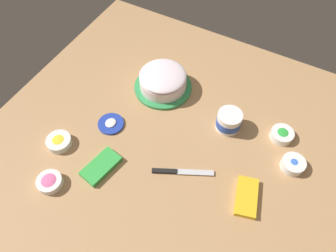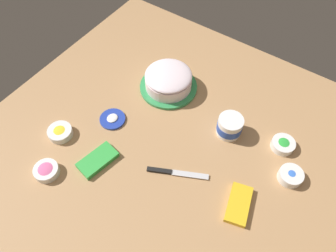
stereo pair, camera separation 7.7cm
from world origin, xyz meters
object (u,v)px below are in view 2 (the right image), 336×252
Objects in this scene: frosted_cake at (168,81)px; candy_box_lower at (98,160)px; frosting_tub at (230,126)px; sprinkle_bowl_blue at (291,175)px; spreading_knife at (172,172)px; sprinkle_bowl_pink at (46,170)px; candy_box_upper at (239,204)px; frosting_tub_lid at (113,119)px; sprinkle_bowl_yellow at (60,132)px; sprinkle_bowl_green at (283,144)px.

frosted_cake is 1.71× the size of candy_box_lower.
frosting_tub is 0.30m from sprinkle_bowl_blue.
frosted_cake is 0.43m from spreading_knife.
sprinkle_bowl_pink is 0.72m from candy_box_upper.
candy_box_lower reaches higher than frosting_tub_lid.
frosting_tub_lid is 0.71× the size of candy_box_lower.
candy_box_lower is (0.35, -0.64, -0.01)m from sprinkle_bowl_blue.
frosting_tub reaches higher than candy_box_upper.
sprinkle_bowl_pink is (0.33, -0.04, 0.01)m from frosting_tub_lid.
frosting_tub_lid is at bearing -100.49° from spreading_knife.
sprinkle_bowl_yellow is 0.65× the size of candy_box_lower.
frosting_tub is 1.04× the size of sprinkle_bowl_yellow.
frosted_cake reaches higher than candy_box_lower.
spreading_knife is 1.45× the size of candy_box_lower.
sprinkle_bowl_blue reaches higher than candy_box_lower.
sprinkle_bowl_blue is at bearing 123.10° from sprinkle_bowl_pink.
frosting_tub_lid is 1.17× the size of sprinkle_bowl_green.
spreading_knife is at bearing -16.76° from frosting_tub.
candy_box_upper is at bearing 58.49° from frosted_cake.
candy_box_lower is at bearing 24.01° from frosting_tub_lid.
frosted_cake is 2.52× the size of frosting_tub.
spreading_knife is 1.47× the size of candy_box_upper.
sprinkle_bowl_blue is (0.11, 0.08, 0.00)m from sprinkle_bowl_green.
sprinkle_bowl_yellow is at bearing -151.50° from sprinkle_bowl_pink.
spreading_knife is (0.35, 0.25, -0.04)m from frosted_cake.
candy_box_upper is (-0.14, 0.74, -0.01)m from sprinkle_bowl_yellow.
spreading_knife is 2.23× the size of sprinkle_bowl_yellow.
sprinkle_bowl_green reaches higher than candy_box_upper.
spreading_knife is 2.38× the size of sprinkle_bowl_green.
sprinkle_bowl_pink is at bearing -81.02° from candy_box_upper.
sprinkle_bowl_pink is 0.92m from sprinkle_bowl_green.
sprinkle_bowl_pink is 0.92m from sprinkle_bowl_blue.
candy_box_lower is at bearing -40.62° from frosting_tub.
frosted_cake reaches higher than sprinkle_bowl_yellow.
sprinkle_bowl_blue reaches higher than sprinkle_bowl_green.
frosting_tub is 0.30m from spreading_knife.
spreading_knife is 0.49m from sprinkle_bowl_yellow.
frosting_tub is 0.22m from sprinkle_bowl_green.
spreading_knife is 0.29m from candy_box_lower.
frosting_tub is 0.73m from sprinkle_bowl_pink.
sprinkle_bowl_blue reaches higher than sprinkle_bowl_yellow.
sprinkle_bowl_blue is (-0.35, 0.85, 0.00)m from sprinkle_bowl_yellow.
sprinkle_bowl_pink is (0.62, -0.14, -0.03)m from frosted_cake.
candy_box_upper is (0.04, 0.62, 0.01)m from frosting_tub_lid.
frosted_cake reaches higher than spreading_knife.
sprinkle_bowl_pink reaches higher than spreading_knife.
candy_box_upper is at bearing 114.10° from sprinkle_bowl_pink.
sprinkle_bowl_pink is at bearing -55.68° from spreading_knife.
frosting_tub_lid is at bearing -144.68° from candy_box_lower.
frosted_cake is 2.78× the size of sprinkle_bowl_pink.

